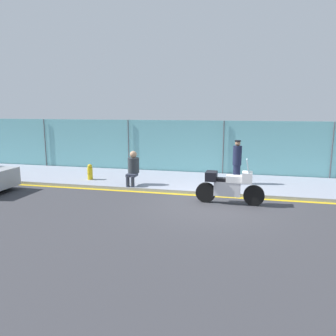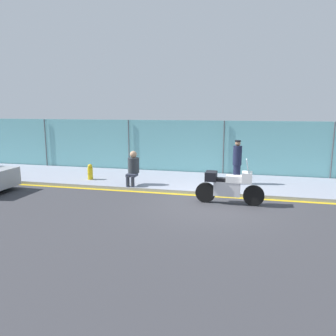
{
  "view_description": "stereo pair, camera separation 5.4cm",
  "coord_description": "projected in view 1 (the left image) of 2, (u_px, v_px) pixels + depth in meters",
  "views": [
    {
      "loc": [
        0.92,
        -10.41,
        3.11
      ],
      "look_at": [
        -1.92,
        1.73,
        0.82
      ],
      "focal_mm": 35.0,
      "sensor_mm": 36.0,
      "label": 1
    },
    {
      "loc": [
        0.97,
        -10.4,
        3.11
      ],
      "look_at": [
        -1.92,
        1.73,
        0.82
      ],
      "focal_mm": 35.0,
      "sensor_mm": 36.0,
      "label": 2
    }
  ],
  "objects": [
    {
      "name": "ground_plane",
      "position": [
        213.0,
        204.0,
        10.74
      ],
      "size": [
        120.0,
        120.0,
        0.0
      ],
      "primitive_type": "plane",
      "color": "#38383D"
    },
    {
      "name": "person_seated_on_curb",
      "position": [
        133.0,
        166.0,
        12.79
      ],
      "size": [
        0.44,
        0.71,
        1.34
      ],
      "color": "#2D3342",
      "rests_on": "sidewalk"
    },
    {
      "name": "motorcycle",
      "position": [
        229.0,
        186.0,
        10.68
      ],
      "size": [
        2.23,
        0.53,
        1.51
      ],
      "rotation": [
        0.0,
        0.0,
        -0.02
      ],
      "color": "black",
      "rests_on": "ground_plane"
    },
    {
      "name": "curb_paint_stripe",
      "position": [
        215.0,
        196.0,
        11.67
      ],
      "size": [
        34.03,
        0.18,
        0.01
      ],
      "color": "gold",
      "rests_on": "ground_plane"
    },
    {
      "name": "sidewalk",
      "position": [
        220.0,
        183.0,
        13.46
      ],
      "size": [
        34.03,
        3.59,
        0.12
      ],
      "color": "#8E93A3",
      "rests_on": "ground_plane"
    },
    {
      "name": "officer_standing",
      "position": [
        237.0,
        162.0,
        12.95
      ],
      "size": [
        0.34,
        0.34,
        1.74
      ],
      "color": "#191E38",
      "rests_on": "sidewalk"
    },
    {
      "name": "fire_hydrant",
      "position": [
        90.0,
        172.0,
        13.82
      ],
      "size": [
        0.22,
        0.27,
        0.66
      ],
      "color": "gold",
      "rests_on": "sidewalk"
    },
    {
      "name": "storefront_fence",
      "position": [
        223.0,
        149.0,
        15.04
      ],
      "size": [
        32.33,
        0.17,
        2.54
      ],
      "color": "#6BB2B7",
      "rests_on": "ground_plane"
    }
  ]
}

